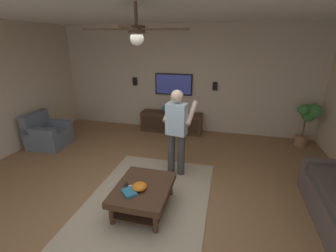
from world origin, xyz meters
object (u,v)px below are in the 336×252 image
at_px(person_standing, 177,128).
at_px(remote_white, 133,188).
at_px(media_console, 171,122).
at_px(potted_plant_tall, 307,117).
at_px(ceiling_fan, 136,32).
at_px(wall_speaker_right, 135,81).
at_px(armchair, 48,135).
at_px(coffee_table, 143,192).
at_px(tv, 174,84).
at_px(wall_speaker_left, 215,86).
at_px(book, 129,192).
at_px(bowl, 139,186).
at_px(remote_black, 126,186).
at_px(vase_round, 166,108).

distance_m(person_standing, remote_white, 1.39).
height_order(media_console, potted_plant_tall, potted_plant_tall).
distance_m(potted_plant_tall, ceiling_fan, 4.72).
bearing_deg(wall_speaker_right, armchair, 140.68).
relative_size(armchair, coffee_table, 0.86).
bearing_deg(tv, wall_speaker_right, -90.66).
height_order(remote_white, wall_speaker_left, wall_speaker_left).
distance_m(wall_speaker_left, wall_speaker_right, 2.26).
distance_m(person_standing, book, 1.49).
height_order(book, wall_speaker_right, wall_speaker_right).
height_order(wall_speaker_right, ceiling_fan, ceiling_fan).
distance_m(armchair, potted_plant_tall, 6.24).
relative_size(tv, bowl, 4.75).
height_order(coffee_table, remote_black, remote_black).
height_order(person_standing, wall_speaker_left, person_standing).
xyz_separation_m(media_console, wall_speaker_left, (0.25, -1.12, 1.02)).
xyz_separation_m(armchair, media_console, (1.65, -2.70, -0.00)).
bearing_deg(wall_speaker_right, wall_speaker_left, -90.00).
bearing_deg(bowl, armchair, 60.68).
relative_size(media_console, ceiling_fan, 1.43).
relative_size(media_console, vase_round, 7.73).
bearing_deg(bowl, coffee_table, -13.82).
bearing_deg(media_console, bowl, 5.41).
xyz_separation_m(remote_black, wall_speaker_right, (3.58, 1.23, 0.92)).
xyz_separation_m(bowl, wall_speaker_left, (3.60, -0.81, 0.85)).
bearing_deg(vase_round, potted_plant_tall, -92.39).
bearing_deg(bowl, media_console, 5.41).
relative_size(person_standing, book, 7.45).
bearing_deg(person_standing, media_console, 24.99).
height_order(tv, vase_round, tv).
height_order(potted_plant_tall, remote_black, potted_plant_tall).
height_order(potted_plant_tall, book, potted_plant_tall).
bearing_deg(person_standing, book, 172.77).
distance_m(book, wall_speaker_left, 3.93).
relative_size(coffee_table, wall_speaker_left, 4.55).
height_order(vase_round, ceiling_fan, ceiling_fan).
relative_size(potted_plant_tall, remote_black, 7.08).
distance_m(tv, bowl, 3.70).
bearing_deg(book, bowl, 93.41).
distance_m(potted_plant_tall, bowl, 4.42).
bearing_deg(tv, potted_plant_tall, 83.55).
bearing_deg(coffee_table, wall_speaker_right, 22.83).
distance_m(armchair, person_standing, 3.40).
relative_size(remote_white, book, 0.68).
bearing_deg(coffee_table, remote_black, 106.03).
relative_size(tv, remote_white, 6.88).
height_order(potted_plant_tall, wall_speaker_left, wall_speaker_left).
bearing_deg(book, remote_white, 130.95).
height_order(armchair, remote_white, armchair).
bearing_deg(potted_plant_tall, wall_speaker_right, 85.02).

